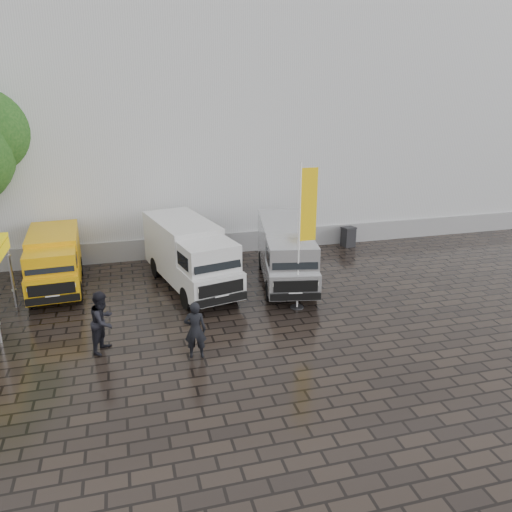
{
  "coord_description": "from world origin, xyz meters",
  "views": [
    {
      "loc": [
        -4.77,
        -15.15,
        7.85
      ],
      "look_at": [
        -0.09,
        2.2,
        1.72
      ],
      "focal_mm": 35.0,
      "sensor_mm": 36.0,
      "label": 1
    }
  ],
  "objects": [
    {
      "name": "exhibition_hall",
      "position": [
        2.0,
        16.0,
        6.0
      ],
      "size": [
        44.0,
        16.0,
        12.0
      ],
      "primitive_type": "cube",
      "color": "silver",
      "rests_on": "ground"
    },
    {
      "name": "van_yellow",
      "position": [
        -7.68,
        5.14,
        1.13
      ],
      "size": [
        2.14,
        5.0,
        2.26
      ],
      "primitive_type": null,
      "rotation": [
        0.0,
        0.0,
        0.05
      ],
      "color": "#DC9C0B",
      "rests_on": "ground"
    },
    {
      "name": "flagpole",
      "position": [
        1.33,
        0.89,
        3.06
      ],
      "size": [
        0.88,
        0.5,
        5.42
      ],
      "color": "black",
      "rests_on": "ground"
    },
    {
      "name": "person_front",
      "position": [
        -3.03,
        -1.68,
        0.91
      ],
      "size": [
        0.73,
        0.55,
        1.82
      ],
      "primitive_type": "imported",
      "rotation": [
        0.0,
        0.0,
        2.95
      ],
      "color": "black",
      "rests_on": "ground"
    },
    {
      "name": "ground",
      "position": [
        0.0,
        0.0,
        0.0
      ],
      "size": [
        120.0,
        120.0,
        0.0
      ],
      "primitive_type": "plane",
      "color": "black",
      "rests_on": "ground"
    },
    {
      "name": "van_silver",
      "position": [
        1.53,
        3.47,
        1.24
      ],
      "size": [
        2.98,
        5.99,
        2.48
      ],
      "primitive_type": null,
      "rotation": [
        0.0,
        0.0,
        -0.19
      ],
      "color": "#B3B5B8",
      "rests_on": "ground"
    },
    {
      "name": "person_tent",
      "position": [
        -5.72,
        -0.52,
        0.98
      ],
      "size": [
        1.11,
        1.19,
        1.97
      ],
      "primitive_type": "imported",
      "rotation": [
        0.0,
        0.0,
        1.08
      ],
      "color": "black",
      "rests_on": "ground"
    },
    {
      "name": "hall_plinth",
      "position": [
        2.0,
        7.95,
        0.5
      ],
      "size": [
        44.0,
        0.15,
        1.0
      ],
      "primitive_type": "cube",
      "color": "gray",
      "rests_on": "ground"
    },
    {
      "name": "wheelie_bin",
      "position": [
        6.22,
        7.36,
        0.51
      ],
      "size": [
        0.69,
        0.69,
        1.02
      ],
      "primitive_type": "cube",
      "rotation": [
        0.0,
        0.0,
        0.15
      ],
      "color": "black",
      "rests_on": "ground"
    },
    {
      "name": "van_white",
      "position": [
        -2.38,
        3.97,
        1.32
      ],
      "size": [
        3.33,
        6.39,
        2.64
      ],
      "primitive_type": null,
      "rotation": [
        0.0,
        0.0,
        0.22
      ],
      "color": "silver",
      "rests_on": "ground"
    }
  ]
}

